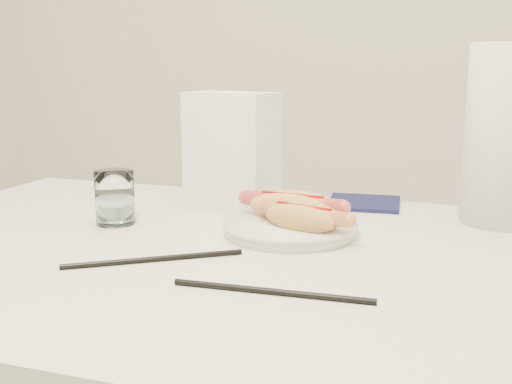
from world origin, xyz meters
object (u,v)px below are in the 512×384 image
(plate, at_px, (290,230))
(hotdog_left, at_px, (292,207))
(table, at_px, (220,285))
(water_glass, at_px, (115,197))
(hotdog_right, at_px, (304,217))
(napkin_box, at_px, (232,152))
(paper_towel_roll, at_px, (506,135))

(plate, relative_size, hotdog_left, 1.20)
(table, relative_size, hotdog_left, 6.97)
(hotdog_left, bearing_deg, table, -113.38)
(water_glass, bearing_deg, table, -18.31)
(hotdog_left, xyz_separation_m, hotdog_right, (0.03, -0.06, -0.00))
(table, relative_size, napkin_box, 5.55)
(plate, xyz_separation_m, water_glass, (-0.30, -0.03, 0.04))
(plate, height_order, water_glass, water_glass)
(hotdog_right, bearing_deg, plate, 155.71)
(hotdog_right, bearing_deg, table, -129.29)
(hotdog_left, distance_m, napkin_box, 0.19)
(table, height_order, hotdog_left, hotdog_left)
(table, height_order, hotdog_right, hotdog_right)
(table, xyz_separation_m, napkin_box, (-0.07, 0.24, 0.17))
(water_glass, bearing_deg, plate, 4.99)
(hotdog_right, xyz_separation_m, paper_towel_roll, (0.29, 0.21, 0.11))
(water_glass, relative_size, paper_towel_roll, 0.30)
(napkin_box, distance_m, paper_towel_roll, 0.47)
(table, bearing_deg, water_glass, 161.69)
(hotdog_left, bearing_deg, water_glass, -161.72)
(table, xyz_separation_m, paper_towel_roll, (0.40, 0.28, 0.21))
(napkin_box, bearing_deg, plate, -28.46)
(hotdog_left, relative_size, water_glass, 1.88)
(napkin_box, bearing_deg, table, -59.57)
(plate, height_order, hotdog_right, hotdog_right)
(hotdog_right, relative_size, napkin_box, 0.70)
(hotdog_left, distance_m, paper_towel_roll, 0.38)
(paper_towel_roll, bearing_deg, napkin_box, -174.17)
(hotdog_left, bearing_deg, hotdog_right, -51.48)
(water_glass, bearing_deg, paper_towel_roll, 18.91)
(water_glass, bearing_deg, napkin_box, 47.66)
(table, xyz_separation_m, plate, (0.08, 0.10, 0.07))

